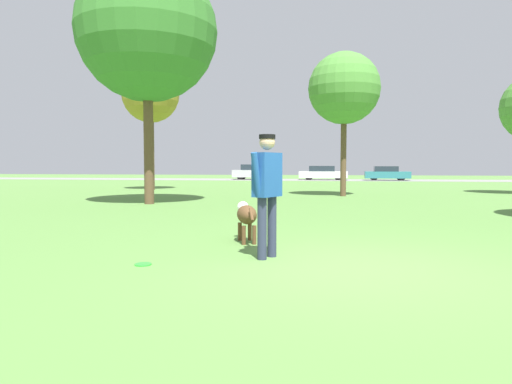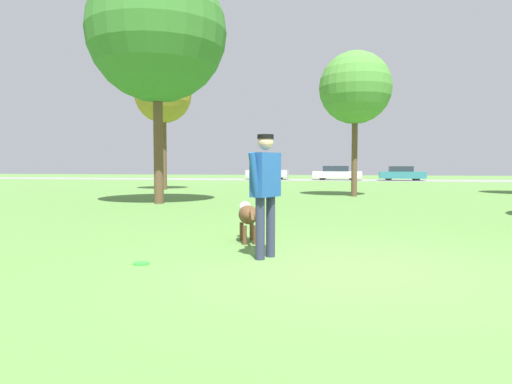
{
  "view_description": "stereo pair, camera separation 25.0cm",
  "coord_description": "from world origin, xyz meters",
  "px_view_note": "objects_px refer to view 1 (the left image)",
  "views": [
    {
      "loc": [
        -0.28,
        -5.85,
        1.3
      ],
      "look_at": [
        -1.45,
        1.1,
        0.9
      ],
      "focal_mm": 32.0,
      "sensor_mm": 36.0,
      "label": 1
    },
    {
      "loc": [
        -0.04,
        -5.81,
        1.3
      ],
      "look_at": [
        -1.45,
        1.1,
        0.9
      ],
      "focal_mm": 32.0,
      "sensor_mm": 36.0,
      "label": 2
    }
  ],
  "objects_px": {
    "person": "(267,184)",
    "tree_far_left": "(151,95)",
    "frisbee": "(143,264)",
    "dog": "(246,215)",
    "parked_car_teal": "(387,173)",
    "parked_car_white": "(323,173)",
    "tree_mid_center": "(344,89)",
    "tree_near_left": "(147,31)",
    "parked_car_silver": "(253,172)"
  },
  "relations": [
    {
      "from": "person",
      "to": "parked_car_white",
      "type": "xyz_separation_m",
      "value": [
        0.08,
        36.63,
        -0.4
      ]
    },
    {
      "from": "tree_mid_center",
      "to": "parked_car_silver",
      "type": "relative_size",
      "value": 1.53
    },
    {
      "from": "parked_car_teal",
      "to": "parked_car_white",
      "type": "bearing_deg",
      "value": 177.94
    },
    {
      "from": "person",
      "to": "parked_car_teal",
      "type": "height_order",
      "value": "person"
    },
    {
      "from": "tree_far_left",
      "to": "parked_car_silver",
      "type": "xyz_separation_m",
      "value": [
        2.31,
        19.46,
        -4.47
      ]
    },
    {
      "from": "person",
      "to": "parked_car_silver",
      "type": "bearing_deg",
      "value": 36.16
    },
    {
      "from": "tree_far_left",
      "to": "tree_mid_center",
      "type": "height_order",
      "value": "tree_far_left"
    },
    {
      "from": "parked_car_teal",
      "to": "tree_near_left",
      "type": "bearing_deg",
      "value": -110.74
    },
    {
      "from": "tree_far_left",
      "to": "parked_car_white",
      "type": "height_order",
      "value": "tree_far_left"
    },
    {
      "from": "tree_mid_center",
      "to": "parked_car_white",
      "type": "xyz_separation_m",
      "value": [
        -1.29,
        22.95,
        -3.96
      ]
    },
    {
      "from": "dog",
      "to": "parked_car_teal",
      "type": "xyz_separation_m",
      "value": [
        6.34,
        35.03,
        0.17
      ]
    },
    {
      "from": "parked_car_silver",
      "to": "parked_car_white",
      "type": "distance_m",
      "value": 6.65
    },
    {
      "from": "tree_mid_center",
      "to": "person",
      "type": "bearing_deg",
      "value": -95.73
    },
    {
      "from": "tree_near_left",
      "to": "parked_car_silver",
      "type": "height_order",
      "value": "tree_near_left"
    },
    {
      "from": "parked_car_white",
      "to": "dog",
      "type": "bearing_deg",
      "value": -89.4
    },
    {
      "from": "frisbee",
      "to": "tree_mid_center",
      "type": "height_order",
      "value": "tree_mid_center"
    },
    {
      "from": "frisbee",
      "to": "dog",
      "type": "bearing_deg",
      "value": 63.68
    },
    {
      "from": "parked_car_silver",
      "to": "parked_car_teal",
      "type": "height_order",
      "value": "parked_car_silver"
    },
    {
      "from": "person",
      "to": "parked_car_silver",
      "type": "distance_m",
      "value": 37.44
    },
    {
      "from": "frisbee",
      "to": "parked_car_silver",
      "type": "xyz_separation_m",
      "value": [
        -5.02,
        37.58,
        0.7
      ]
    },
    {
      "from": "tree_near_left",
      "to": "parked_car_white",
      "type": "xyz_separation_m",
      "value": [
        5.37,
        28.15,
        -5.19
      ]
    },
    {
      "from": "frisbee",
      "to": "tree_far_left",
      "type": "bearing_deg",
      "value": 112.03
    },
    {
      "from": "person",
      "to": "parked_car_silver",
      "type": "height_order",
      "value": "person"
    },
    {
      "from": "dog",
      "to": "frisbee",
      "type": "distance_m",
      "value": 2.3
    },
    {
      "from": "parked_car_teal",
      "to": "frisbee",
      "type": "bearing_deg",
      "value": -100.24
    },
    {
      "from": "person",
      "to": "tree_mid_center",
      "type": "relative_size",
      "value": 0.28
    },
    {
      "from": "frisbee",
      "to": "tree_near_left",
      "type": "relative_size",
      "value": 0.03
    },
    {
      "from": "tree_near_left",
      "to": "parked_car_teal",
      "type": "xyz_separation_m",
      "value": [
        11.09,
        27.85,
        -5.21
      ]
    },
    {
      "from": "frisbee",
      "to": "tree_near_left",
      "type": "xyz_separation_m",
      "value": [
        -3.75,
        9.2,
        5.82
      ]
    },
    {
      "from": "dog",
      "to": "tree_mid_center",
      "type": "relative_size",
      "value": 0.17
    },
    {
      "from": "tree_far_left",
      "to": "tree_mid_center",
      "type": "xyz_separation_m",
      "value": [
        10.25,
        -3.72,
        -0.58
      ]
    },
    {
      "from": "parked_car_silver",
      "to": "parked_car_teal",
      "type": "bearing_deg",
      "value": -4.32
    },
    {
      "from": "frisbee",
      "to": "parked_car_white",
      "type": "distance_m",
      "value": 37.4
    },
    {
      "from": "parked_car_white",
      "to": "tree_far_left",
      "type": "bearing_deg",
      "value": -113.36
    },
    {
      "from": "dog",
      "to": "parked_car_white",
      "type": "height_order",
      "value": "parked_car_white"
    },
    {
      "from": "tree_mid_center",
      "to": "parked_car_teal",
      "type": "relative_size",
      "value": 1.55
    },
    {
      "from": "tree_far_left",
      "to": "parked_car_teal",
      "type": "xyz_separation_m",
      "value": [
        14.67,
        18.93,
        -4.55
      ]
    },
    {
      "from": "person",
      "to": "tree_far_left",
      "type": "distance_m",
      "value": 19.97
    },
    {
      "from": "person",
      "to": "tree_far_left",
      "type": "height_order",
      "value": "tree_far_left"
    },
    {
      "from": "tree_far_left",
      "to": "tree_near_left",
      "type": "height_order",
      "value": "tree_near_left"
    },
    {
      "from": "tree_far_left",
      "to": "tree_mid_center",
      "type": "relative_size",
      "value": 1.1
    },
    {
      "from": "parked_car_white",
      "to": "tree_near_left",
      "type": "bearing_deg",
      "value": -99.2
    },
    {
      "from": "tree_mid_center",
      "to": "parked_car_teal",
      "type": "xyz_separation_m",
      "value": [
        4.42,
        22.65,
        -3.97
      ]
    },
    {
      "from": "parked_car_silver",
      "to": "parked_car_teal",
      "type": "distance_m",
      "value": 12.37
    },
    {
      "from": "tree_mid_center",
      "to": "tree_near_left",
      "type": "height_order",
      "value": "tree_near_left"
    },
    {
      "from": "dog",
      "to": "tree_mid_center",
      "type": "bearing_deg",
      "value": -28.94
    },
    {
      "from": "parked_car_silver",
      "to": "frisbee",
      "type": "bearing_deg",
      "value": -84.26
    },
    {
      "from": "dog",
      "to": "frisbee",
      "type": "xyz_separation_m",
      "value": [
        -1.0,
        -2.03,
        -0.45
      ]
    },
    {
      "from": "tree_far_left",
      "to": "parked_car_teal",
      "type": "bearing_deg",
      "value": 52.23
    },
    {
      "from": "parked_car_silver",
      "to": "parked_car_white",
      "type": "relative_size",
      "value": 0.89
    }
  ]
}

